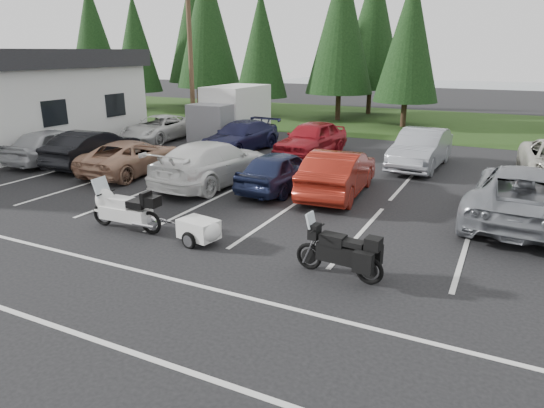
{
  "coord_description": "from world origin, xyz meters",
  "views": [
    {
      "loc": [
        6.57,
        -11.18,
        4.79
      ],
      "look_at": [
        1.27,
        -0.5,
        1.03
      ],
      "focal_mm": 32.0,
      "sensor_mm": 36.0,
      "label": 1
    }
  ],
  "objects_px": {
    "box_truck": "(228,113)",
    "car_near_5": "(338,173)",
    "car_near_6": "(524,194)",
    "adventure_motorcycle": "(339,247)",
    "car_near_4": "(281,170)",
    "touring_motorcycle": "(125,205)",
    "utility_pole": "(190,53)",
    "car_near_0": "(53,145)",
    "car_near_1": "(94,148)",
    "cargo_trailer": "(199,231)",
    "car_far_3": "(421,149)",
    "car_near_3": "(214,163)",
    "car_near_2": "(133,156)",
    "car_far_1": "(241,136)",
    "car_far_0": "(159,128)",
    "car_far_2": "(311,139)"
  },
  "relations": [
    {
      "from": "cargo_trailer",
      "to": "adventure_motorcycle",
      "type": "height_order",
      "value": "adventure_motorcycle"
    },
    {
      "from": "car_far_3",
      "to": "cargo_trailer",
      "type": "distance_m",
      "value": 11.95
    },
    {
      "from": "utility_pole",
      "to": "car_near_0",
      "type": "distance_m",
      "value": 9.34
    },
    {
      "from": "car_near_6",
      "to": "adventure_motorcycle",
      "type": "bearing_deg",
      "value": 62.36
    },
    {
      "from": "car_near_1",
      "to": "car_near_0",
      "type": "bearing_deg",
      "value": 3.33
    },
    {
      "from": "car_near_0",
      "to": "car_far_3",
      "type": "xyz_separation_m",
      "value": [
        14.95,
        6.2,
        0.04
      ]
    },
    {
      "from": "car_near_3",
      "to": "adventure_motorcycle",
      "type": "distance_m",
      "value": 8.7
    },
    {
      "from": "car_near_5",
      "to": "car_near_4",
      "type": "bearing_deg",
      "value": 3.54
    },
    {
      "from": "car_far_3",
      "to": "touring_motorcycle",
      "type": "height_order",
      "value": "car_far_3"
    },
    {
      "from": "utility_pole",
      "to": "car_near_1",
      "type": "distance_m",
      "value": 8.91
    },
    {
      "from": "utility_pole",
      "to": "car_near_1",
      "type": "xyz_separation_m",
      "value": [
        0.35,
        -7.99,
        -3.92
      ]
    },
    {
      "from": "car_near_1",
      "to": "car_far_2",
      "type": "relative_size",
      "value": 0.97
    },
    {
      "from": "car_near_0",
      "to": "touring_motorcycle",
      "type": "distance_m",
      "value": 10.43
    },
    {
      "from": "car_near_1",
      "to": "car_far_3",
      "type": "relative_size",
      "value": 0.95
    },
    {
      "from": "car_near_1",
      "to": "car_far_0",
      "type": "bearing_deg",
      "value": -81.23
    },
    {
      "from": "car_near_6",
      "to": "utility_pole",
      "type": "bearing_deg",
      "value": -20.64
    },
    {
      "from": "car_near_2",
      "to": "car_near_3",
      "type": "height_order",
      "value": "car_near_3"
    },
    {
      "from": "car_near_6",
      "to": "car_far_1",
      "type": "relative_size",
      "value": 1.2
    },
    {
      "from": "car_near_1",
      "to": "car_far_0",
      "type": "distance_m",
      "value": 6.4
    },
    {
      "from": "touring_motorcycle",
      "to": "adventure_motorcycle",
      "type": "height_order",
      "value": "touring_motorcycle"
    },
    {
      "from": "car_near_1",
      "to": "car_far_3",
      "type": "height_order",
      "value": "car_far_3"
    },
    {
      "from": "car_far_1",
      "to": "car_far_3",
      "type": "xyz_separation_m",
      "value": [
        8.73,
        0.22,
        0.09
      ]
    },
    {
      "from": "car_near_1",
      "to": "adventure_motorcycle",
      "type": "bearing_deg",
      "value": 151.72
    },
    {
      "from": "car_near_4",
      "to": "car_near_5",
      "type": "height_order",
      "value": "car_near_5"
    },
    {
      "from": "utility_pole",
      "to": "car_near_5",
      "type": "distance_m",
      "value": 14.24
    },
    {
      "from": "adventure_motorcycle",
      "to": "car_near_2",
      "type": "bearing_deg",
      "value": 158.23
    },
    {
      "from": "car_near_4",
      "to": "touring_motorcycle",
      "type": "bearing_deg",
      "value": 73.58
    },
    {
      "from": "car_near_0",
      "to": "touring_motorcycle",
      "type": "height_order",
      "value": "car_near_0"
    },
    {
      "from": "car_far_2",
      "to": "utility_pole",
      "type": "bearing_deg",
      "value": 172.5
    },
    {
      "from": "car_far_0",
      "to": "cargo_trailer",
      "type": "relative_size",
      "value": 3.46
    },
    {
      "from": "car_near_1",
      "to": "car_near_3",
      "type": "bearing_deg",
      "value": 172.66
    },
    {
      "from": "car_near_3",
      "to": "touring_motorcycle",
      "type": "distance_m",
      "value": 5.29
    },
    {
      "from": "car_near_4",
      "to": "touring_motorcycle",
      "type": "distance_m",
      "value": 6.03
    },
    {
      "from": "car_near_1",
      "to": "cargo_trailer",
      "type": "height_order",
      "value": "car_near_1"
    },
    {
      "from": "touring_motorcycle",
      "to": "car_near_3",
      "type": "bearing_deg",
      "value": 93.76
    },
    {
      "from": "car_near_0",
      "to": "car_near_1",
      "type": "height_order",
      "value": "car_near_0"
    },
    {
      "from": "box_truck",
      "to": "car_far_0",
      "type": "height_order",
      "value": "box_truck"
    },
    {
      "from": "car_near_6",
      "to": "box_truck",
      "type": "bearing_deg",
      "value": -24.92
    },
    {
      "from": "utility_pole",
      "to": "car_near_6",
      "type": "xyz_separation_m",
      "value": [
        17.13,
        -7.88,
        -3.86
      ]
    },
    {
      "from": "car_near_4",
      "to": "adventure_motorcycle",
      "type": "height_order",
      "value": "car_near_4"
    },
    {
      "from": "car_far_0",
      "to": "cargo_trailer",
      "type": "height_order",
      "value": "car_far_0"
    },
    {
      "from": "car_near_4",
      "to": "cargo_trailer",
      "type": "distance_m",
      "value": 5.63
    },
    {
      "from": "car_far_0",
      "to": "car_near_0",
      "type": "bearing_deg",
      "value": -98.58
    },
    {
      "from": "car_far_2",
      "to": "adventure_motorcycle",
      "type": "height_order",
      "value": "car_far_2"
    },
    {
      "from": "car_near_3",
      "to": "car_near_4",
      "type": "bearing_deg",
      "value": -166.92
    },
    {
      "from": "box_truck",
      "to": "car_near_5",
      "type": "height_order",
      "value": "box_truck"
    },
    {
      "from": "car_near_6",
      "to": "cargo_trailer",
      "type": "distance_m",
      "value": 9.38
    },
    {
      "from": "utility_pole",
      "to": "cargo_trailer",
      "type": "relative_size",
      "value": 6.27
    },
    {
      "from": "car_near_4",
      "to": "car_near_5",
      "type": "relative_size",
      "value": 0.88
    },
    {
      "from": "car_near_3",
      "to": "car_far_1",
      "type": "distance_m",
      "value": 6.39
    }
  ]
}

